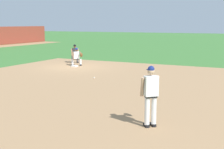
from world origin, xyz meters
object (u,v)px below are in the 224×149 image
first_base_bag (74,66)px  umpire (75,53)px  baseball (94,78)px  pitcher (151,92)px  first_baseman (77,56)px

first_base_bag → umpire: size_ratio=0.26×
baseball → pitcher: 8.67m
baseball → umpire: (5.35, 4.79, 0.76)m
first_base_bag → pitcher: size_ratio=0.20×
first_base_bag → pitcher: (-9.98, -9.28, 1.01)m
baseball → first_baseman: (4.00, 3.73, 0.69)m
first_baseman → pitcher: bearing=-138.1°
first_baseman → umpire: size_ratio=0.92×
baseball → first_baseman: bearing=43.0°
first_base_bag → baseball: bearing=-134.0°
first_base_bag → pitcher: pitcher is taller
baseball → umpire: bearing=41.8°
baseball → first_baseman: 5.51m
first_base_bag → umpire: 2.32m
umpire → first_base_bag: bearing=-147.9°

